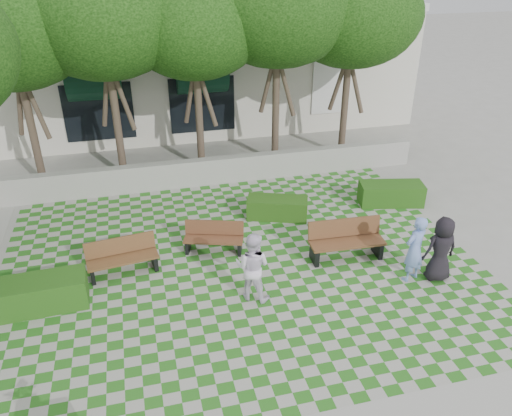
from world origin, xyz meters
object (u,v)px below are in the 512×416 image
object	(u,v)px
hedge_east	(391,194)
hedge_midright	(277,208)
bench_east	(346,241)
bench_mid	(214,238)
person_blue	(414,249)
person_dark	(441,249)
person_white	(252,267)
bench_west	(122,257)
hedge_west	(39,294)

from	to	relation	value
hedge_east	hedge_midright	bearing A→B (deg)	179.37
bench_east	bench_mid	distance (m)	3.48
bench_mid	person_blue	xyz separation A→B (m)	(4.45, -2.46, 0.47)
hedge_midright	person_dark	size ratio (longest dim) A/B	1.06
bench_east	hedge_midright	distance (m)	2.75
hedge_midright	person_white	bearing A→B (deg)	-114.94
bench_east	bench_west	size ratio (longest dim) A/B	1.11
bench_east	hedge_east	bearing A→B (deg)	46.37
hedge_east	person_dark	size ratio (longest dim) A/B	1.17
person_dark	person_white	size ratio (longest dim) A/B	0.99
person_blue	bench_east	bearing A→B (deg)	-69.60
hedge_midright	bench_west	bearing A→B (deg)	-158.65
hedge_east	hedge_west	bearing A→B (deg)	-165.24
bench_east	hedge_midright	bearing A→B (deg)	117.06
hedge_midright	bench_mid	bearing A→B (deg)	-147.86
hedge_midright	bench_east	bearing A→B (deg)	-65.95
hedge_west	person_dark	bearing A→B (deg)	-7.54
person_dark	person_white	bearing A→B (deg)	-4.72
hedge_east	hedge_west	size ratio (longest dim) A/B	0.94
bench_mid	person_blue	distance (m)	5.11
hedge_east	person_white	size ratio (longest dim) A/B	1.15
hedge_midright	person_blue	xyz separation A→B (m)	(2.28, -3.82, 0.56)
hedge_west	person_white	world-z (taller)	person_white
bench_mid	bench_west	size ratio (longest dim) A/B	0.93
person_white	person_blue	bearing A→B (deg)	-151.48
bench_east	person_blue	distance (m)	1.79
bench_mid	bench_west	bearing A→B (deg)	-152.35
hedge_west	person_blue	xyz separation A→B (m)	(8.69, -1.11, 0.50)
hedge_midright	person_white	size ratio (longest dim) A/B	1.05
hedge_midright	person_blue	world-z (taller)	person_blue
bench_east	person_blue	xyz separation A→B (m)	(1.16, -1.32, 0.38)
bench_mid	person_dark	size ratio (longest dim) A/B	0.98
hedge_east	bench_east	bearing A→B (deg)	-136.63
bench_mid	hedge_midright	size ratio (longest dim) A/B	0.92
bench_mid	hedge_midright	bearing A→B (deg)	49.87
bench_east	bench_mid	xyz separation A→B (m)	(-3.29, 1.15, -0.10)
hedge_west	person_white	xyz separation A→B (m)	(4.76, -0.83, 0.49)
hedge_east	hedge_west	xyz separation A→B (m)	(-10.14, -2.67, 0.02)
hedge_east	person_dark	xyz separation A→B (m)	(-0.81, -3.91, 0.50)
hedge_midright	hedge_west	distance (m)	6.96
person_dark	hedge_midright	bearing A→B (deg)	-53.20
hedge_midright	hedge_west	bearing A→B (deg)	-157.05
bench_east	hedge_west	bearing A→B (deg)	-175.45
hedge_east	hedge_midright	distance (m)	3.73
bench_west	hedge_midright	xyz separation A→B (m)	(4.55, 1.78, -0.12)
person_blue	person_dark	bearing A→B (deg)	147.96
hedge_midright	person_white	world-z (taller)	person_white
bench_east	person_dark	world-z (taller)	person_dark
hedge_west	person_white	size ratio (longest dim) A/B	1.23
bench_west	bench_mid	bearing A→B (deg)	2.42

